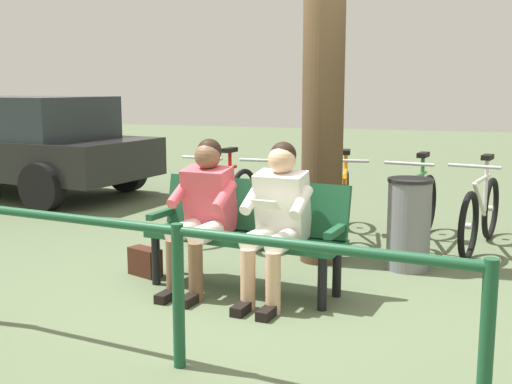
{
  "coord_description": "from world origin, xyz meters",
  "views": [
    {
      "loc": [
        -1.49,
        4.52,
        1.61
      ],
      "look_at": [
        0.19,
        -0.35,
        0.75
      ],
      "focal_mm": 44.36,
      "sensor_mm": 36.0,
      "label": 1
    }
  ],
  "objects_px": {
    "tree_trunk": "(324,46)",
    "bicycle_red": "(417,210)",
    "bench": "(248,226)",
    "handbag": "(145,262)",
    "parked_car": "(19,143)",
    "bicycle_orange": "(480,214)",
    "bicycle_black": "(274,204)",
    "person_reading": "(277,214)",
    "bicycle_silver": "(222,201)",
    "litter_bin": "(409,224)",
    "bicycle_green": "(344,205)",
    "person_companion": "(203,207)"
  },
  "relations": [
    {
      "from": "handbag",
      "to": "litter_bin",
      "type": "xyz_separation_m",
      "value": [
        -2.12,
        -0.94,
        0.29
      ]
    },
    {
      "from": "tree_trunk",
      "to": "bicycle_red",
      "type": "distance_m",
      "value": 2.03
    },
    {
      "from": "bench",
      "to": "parked_car",
      "type": "xyz_separation_m",
      "value": [
        4.8,
        -3.16,
        0.27
      ]
    },
    {
      "from": "tree_trunk",
      "to": "bicycle_red",
      "type": "relative_size",
      "value": 2.35
    },
    {
      "from": "bench",
      "to": "bicycle_silver",
      "type": "distance_m",
      "value": 1.99
    },
    {
      "from": "person_companion",
      "to": "litter_bin",
      "type": "height_order",
      "value": "person_companion"
    },
    {
      "from": "bicycle_green",
      "to": "bicycle_black",
      "type": "height_order",
      "value": "same"
    },
    {
      "from": "parked_car",
      "to": "bicycle_silver",
      "type": "bearing_deg",
      "value": 166.54
    },
    {
      "from": "person_companion",
      "to": "bicycle_orange",
      "type": "relative_size",
      "value": 0.73
    },
    {
      "from": "handbag",
      "to": "bicycle_black",
      "type": "height_order",
      "value": "bicycle_black"
    },
    {
      "from": "handbag",
      "to": "bicycle_black",
      "type": "relative_size",
      "value": 0.18
    },
    {
      "from": "litter_bin",
      "to": "bicycle_red",
      "type": "relative_size",
      "value": 0.49
    },
    {
      "from": "person_companion",
      "to": "litter_bin",
      "type": "bearing_deg",
      "value": -137.98
    },
    {
      "from": "bicycle_orange",
      "to": "bicycle_black",
      "type": "distance_m",
      "value": 2.11
    },
    {
      "from": "bicycle_green",
      "to": "person_companion",
      "type": "bearing_deg",
      "value": -28.88
    },
    {
      "from": "tree_trunk",
      "to": "bicycle_red",
      "type": "xyz_separation_m",
      "value": [
        -0.79,
        -0.96,
        -1.61
      ]
    },
    {
      "from": "litter_bin",
      "to": "bicycle_black",
      "type": "bearing_deg",
      "value": -27.63
    },
    {
      "from": "bicycle_silver",
      "to": "bench",
      "type": "bearing_deg",
      "value": 36.03
    },
    {
      "from": "litter_bin",
      "to": "bicycle_orange",
      "type": "distance_m",
      "value": 1.14
    },
    {
      "from": "bench",
      "to": "bicycle_green",
      "type": "relative_size",
      "value": 0.99
    },
    {
      "from": "tree_trunk",
      "to": "bicycle_black",
      "type": "height_order",
      "value": "tree_trunk"
    },
    {
      "from": "bicycle_green",
      "to": "parked_car",
      "type": "xyz_separation_m",
      "value": [
        5.2,
        -1.19,
        0.41
      ]
    },
    {
      "from": "bicycle_orange",
      "to": "litter_bin",
      "type": "bearing_deg",
      "value": -20.27
    },
    {
      "from": "litter_bin",
      "to": "bicycle_red",
      "type": "distance_m",
      "value": 0.98
    },
    {
      "from": "bench",
      "to": "bicycle_black",
      "type": "bearing_deg",
      "value": -73.1
    },
    {
      "from": "bench",
      "to": "person_reading",
      "type": "xyz_separation_m",
      "value": [
        -0.3,
        0.2,
        0.16
      ]
    },
    {
      "from": "person_reading",
      "to": "bicycle_green",
      "type": "relative_size",
      "value": 0.72
    },
    {
      "from": "person_reading",
      "to": "litter_bin",
      "type": "relative_size",
      "value": 1.47
    },
    {
      "from": "person_companion",
      "to": "bicycle_black",
      "type": "height_order",
      "value": "person_companion"
    },
    {
      "from": "person_reading",
      "to": "tree_trunk",
      "type": "relative_size",
      "value": 0.31
    },
    {
      "from": "bicycle_orange",
      "to": "bicycle_black",
      "type": "xyz_separation_m",
      "value": [
        2.11,
        0.18,
        0.0
      ]
    },
    {
      "from": "tree_trunk",
      "to": "parked_car",
      "type": "xyz_separation_m",
      "value": [
        5.17,
        -2.18,
        -1.19
      ]
    },
    {
      "from": "person_reading",
      "to": "bicycle_black",
      "type": "relative_size",
      "value": 0.71
    },
    {
      "from": "bicycle_red",
      "to": "bicycle_green",
      "type": "height_order",
      "value": "same"
    },
    {
      "from": "person_reading",
      "to": "person_companion",
      "type": "bearing_deg",
      "value": -0.05
    },
    {
      "from": "bicycle_silver",
      "to": "bicycle_black",
      "type": "bearing_deg",
      "value": 96.97
    },
    {
      "from": "bicycle_red",
      "to": "bicycle_green",
      "type": "relative_size",
      "value": 1.0
    },
    {
      "from": "person_companion",
      "to": "parked_car",
      "type": "bearing_deg",
      "value": -30.26
    },
    {
      "from": "tree_trunk",
      "to": "bicycle_orange",
      "type": "height_order",
      "value": "tree_trunk"
    },
    {
      "from": "bicycle_orange",
      "to": "person_reading",
      "type": "bearing_deg",
      "value": -22.89
    },
    {
      "from": "bench",
      "to": "handbag",
      "type": "xyz_separation_m",
      "value": [
        0.95,
        -0.02,
        -0.39
      ]
    },
    {
      "from": "bicycle_orange",
      "to": "bicycle_green",
      "type": "relative_size",
      "value": 0.99
    },
    {
      "from": "handbag",
      "to": "bicycle_silver",
      "type": "xyz_separation_m",
      "value": [
        -0.02,
        -1.73,
        0.24
      ]
    },
    {
      "from": "bicycle_green",
      "to": "bicycle_silver",
      "type": "bearing_deg",
      "value": -90.43
    },
    {
      "from": "handbag",
      "to": "bicycle_black",
      "type": "bearing_deg",
      "value": -109.82
    },
    {
      "from": "tree_trunk",
      "to": "parked_car",
      "type": "bearing_deg",
      "value": -22.89
    },
    {
      "from": "bicycle_red",
      "to": "bicycle_black",
      "type": "height_order",
      "value": "same"
    },
    {
      "from": "tree_trunk",
      "to": "litter_bin",
      "type": "bearing_deg",
      "value": 178.43
    },
    {
      "from": "parked_car",
      "to": "handbag",
      "type": "bearing_deg",
      "value": 147.37
    },
    {
      "from": "bicycle_red",
      "to": "bicycle_silver",
      "type": "xyz_separation_m",
      "value": [
        2.09,
        0.18,
        0.0
      ]
    }
  ]
}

